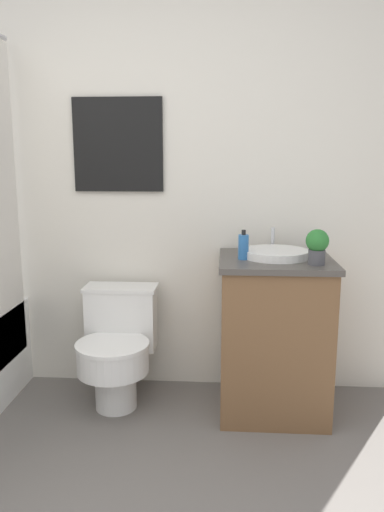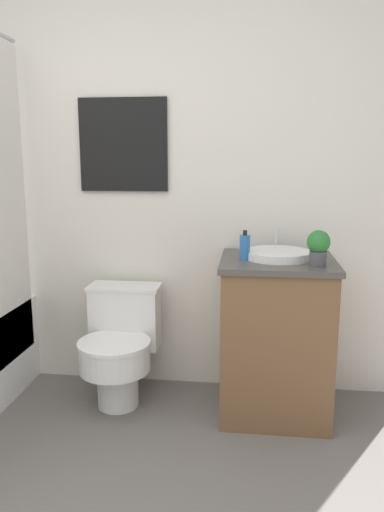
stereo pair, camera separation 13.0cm
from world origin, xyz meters
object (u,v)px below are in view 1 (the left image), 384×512
at_px(sink, 276,253).
at_px(potted_plant, 317,245).
at_px(toilet, 117,344).
at_px(soap_bottle, 243,247).

height_order(sink, potted_plant, potted_plant).
bearing_deg(toilet, soap_bottle, -4.75).
bearing_deg(potted_plant, toilet, 170.99).
height_order(toilet, soap_bottle, soap_bottle).
bearing_deg(toilet, sink, 0.38).
xyz_separation_m(toilet, soap_bottle, (0.68, -0.06, 0.56)).
xyz_separation_m(soap_bottle, potted_plant, (0.35, -0.11, 0.03)).
bearing_deg(soap_bottle, toilet, 175.25).
bearing_deg(sink, soap_bottle, -159.97).
xyz_separation_m(toilet, sink, (0.85, 0.01, 0.52)).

